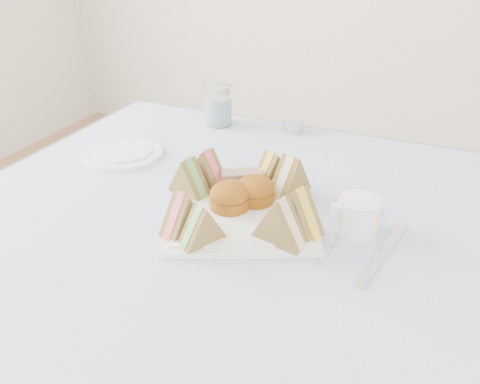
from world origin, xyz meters
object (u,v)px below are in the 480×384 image
at_px(table, 215,352).
at_px(creamer_jug, 359,216).
at_px(serving_plate, 240,212).
at_px(water_glass, 218,105).

height_order(table, creamer_jug, creamer_jug).
relative_size(table, creamer_jug, 12.02).
bearing_deg(creamer_jug, table, 166.85).
distance_m(table, serving_plate, 0.39).
distance_m(water_glass, creamer_jug, 0.59).
relative_size(table, serving_plate, 3.33).
distance_m(table, creamer_jug, 0.49).
bearing_deg(serving_plate, water_glass, 96.29).
bearing_deg(serving_plate, creamer_jug, -15.44).
bearing_deg(table, serving_plate, 17.21).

